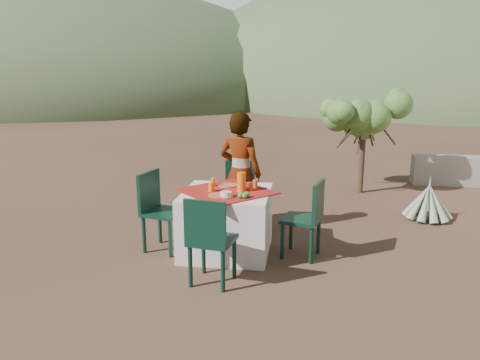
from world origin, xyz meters
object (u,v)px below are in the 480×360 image
shrub_tree (367,122)px  juice_pitcher (241,182)px  agave (428,202)px  chair_near (209,237)px  chair_left (158,207)px  person (240,173)px  chair_far (240,190)px  table (227,221)px  chair_right (308,216)px

shrub_tree → juice_pitcher: 3.57m
shrub_tree → agave: (0.78, -1.43, -1.01)m
chair_near → chair_left: (-0.82, 0.89, 0.01)m
person → chair_left: bearing=59.5°
chair_left → agave: size_ratio=1.29×
chair_far → juice_pitcher: (0.17, -1.01, 0.37)m
chair_near → chair_left: chair_left is taller
agave → chair_far: bearing=-166.7°
table → chair_far: chair_far is taller
chair_near → juice_pitcher: size_ratio=4.16×
table → chair_far: 1.02m
agave → juice_pitcher: (-2.54, -1.65, 0.62)m
agave → shrub_tree: bearing=118.4°
chair_left → agave: (3.55, 1.69, -0.28)m
chair_right → chair_near: bearing=-33.2°
chair_right → table: bearing=-77.8°
chair_near → juice_pitcher: bearing=-91.7°
chair_left → juice_pitcher: juice_pitcher is taller
chair_near → chair_right: 1.32m
person → juice_pitcher: 0.72m
chair_left → person: 1.21m
chair_near → juice_pitcher: 1.02m
table → person: (0.06, 0.72, 0.44)m
person → juice_pitcher: size_ratio=7.25×
chair_near → agave: bearing=-126.7°
chair_far → person: person is taller
chair_far → chair_left: size_ratio=0.94×
juice_pitcher → chair_right: bearing=-3.3°
table → shrub_tree: (1.94, 3.09, 0.88)m
table → shrub_tree: size_ratio=0.81×
person → shrub_tree: size_ratio=1.02×
chair_left → chair_far: bearing=-25.2°
chair_left → chair_right: 1.80m
table → person: 0.84m
chair_right → juice_pitcher: juice_pitcher is taller
chair_far → chair_right: (0.95, -1.05, 0.01)m
chair_right → shrub_tree: 3.36m
chair_right → agave: bearing=148.6°
chair_near → chair_right: chair_near is taller
chair_far → chair_right: 1.42m
chair_right → juice_pitcher: 0.87m
chair_near → agave: size_ratio=1.26×
chair_far → shrub_tree: shrub_tree is taller
chair_near → shrub_tree: bearing=-106.1°
chair_far → agave: (2.71, 0.64, -0.25)m
chair_right → shrub_tree: (0.97, 3.13, 0.75)m
chair_left → juice_pitcher: bearing=-73.8°
chair_right → person: person is taller
person → shrub_tree: person is taller
shrub_tree → agave: size_ratio=2.14×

